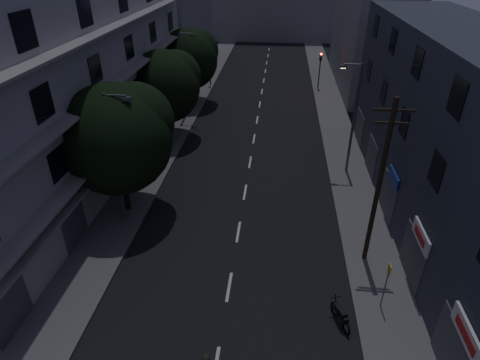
# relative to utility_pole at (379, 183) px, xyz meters

# --- Properties ---
(ground) EXTENTS (160.00, 160.00, 0.00)m
(ground) POSITION_rel_utility_pole_xyz_m (-7.04, 15.78, -4.87)
(ground) COLOR black
(ground) RESTS_ON ground
(sidewalk_left) EXTENTS (3.00, 90.00, 0.15)m
(sidewalk_left) POSITION_rel_utility_pole_xyz_m (-14.54, 15.78, -4.79)
(sidewalk_left) COLOR #565659
(sidewalk_left) RESTS_ON ground
(sidewalk_right) EXTENTS (3.00, 90.00, 0.15)m
(sidewalk_right) POSITION_rel_utility_pole_xyz_m (0.46, 15.78, -4.79)
(sidewalk_right) COLOR #565659
(sidewalk_right) RESTS_ON ground
(lane_markings) EXTENTS (0.15, 60.50, 0.01)m
(lane_markings) POSITION_rel_utility_pole_xyz_m (-7.04, 22.03, -4.86)
(lane_markings) COLOR beige
(lane_markings) RESTS_ON ground
(building_left) EXTENTS (7.00, 36.00, 14.00)m
(building_left) POSITION_rel_utility_pole_xyz_m (-19.02, 8.78, 2.13)
(building_left) COLOR #A3A39F
(building_left) RESTS_ON ground
(building_right) EXTENTS (6.19, 28.00, 11.00)m
(building_right) POSITION_rel_utility_pole_xyz_m (4.95, 4.77, 0.63)
(building_right) COLOR #2C303B
(building_right) RESTS_ON ground
(building_far_left) EXTENTS (6.00, 20.00, 16.00)m
(building_far_left) POSITION_rel_utility_pole_xyz_m (-19.04, 38.78, 3.13)
(building_far_left) COLOR slate
(building_far_left) RESTS_ON ground
(building_far_right) EXTENTS (6.00, 20.00, 13.00)m
(building_far_right) POSITION_rel_utility_pole_xyz_m (4.96, 32.78, 1.63)
(building_far_right) COLOR slate
(building_far_right) RESTS_ON ground
(building_far_end) EXTENTS (24.00, 8.00, 10.00)m
(building_far_end) POSITION_rel_utility_pole_xyz_m (-7.04, 60.78, 0.13)
(building_far_end) COLOR slate
(building_far_end) RESTS_ON ground
(tree_near) EXTENTS (6.61, 6.61, 8.15)m
(tree_near) POSITION_rel_utility_pole_xyz_m (-14.32, 3.41, 0.38)
(tree_near) COLOR black
(tree_near) RESTS_ON sidewalk_left
(tree_mid) EXTENTS (6.08, 6.08, 7.48)m
(tree_mid) POSITION_rel_utility_pole_xyz_m (-14.60, 14.88, -0.04)
(tree_mid) COLOR black
(tree_mid) RESTS_ON sidewalk_left
(tree_far) EXTENTS (6.15, 6.15, 7.60)m
(tree_far) POSITION_rel_utility_pole_xyz_m (-14.48, 23.97, 0.05)
(tree_far) COLOR black
(tree_far) RESTS_ON sidewalk_left
(traffic_signal_far_right) EXTENTS (0.28, 0.37, 4.10)m
(traffic_signal_far_right) POSITION_rel_utility_pole_xyz_m (-0.44, 30.35, -1.77)
(traffic_signal_far_right) COLOR black
(traffic_signal_far_right) RESTS_ON sidewalk_right
(traffic_signal_far_left) EXTENTS (0.28, 0.37, 4.10)m
(traffic_signal_far_left) POSITION_rel_utility_pole_xyz_m (-13.40, 30.21, -1.77)
(traffic_signal_far_left) COLOR black
(traffic_signal_far_left) RESTS_ON sidewalk_left
(street_lamp_left_near) EXTENTS (1.51, 0.25, 8.00)m
(street_lamp_left_near) POSITION_rel_utility_pole_xyz_m (-13.99, 2.20, -0.27)
(street_lamp_left_near) COLOR #5B5F63
(street_lamp_left_near) RESTS_ON sidewalk_left
(street_lamp_right) EXTENTS (1.51, 0.25, 8.00)m
(street_lamp_right) POSITION_rel_utility_pole_xyz_m (0.17, 9.92, -0.27)
(street_lamp_right) COLOR #515558
(street_lamp_right) RESTS_ON sidewalk_right
(street_lamp_left_far) EXTENTS (1.51, 0.25, 8.00)m
(street_lamp_left_far) POSITION_rel_utility_pole_xyz_m (-14.04, 19.53, -0.27)
(street_lamp_left_far) COLOR #57595F
(street_lamp_left_far) RESTS_ON sidewalk_left
(utility_pole) EXTENTS (1.80, 0.24, 9.00)m
(utility_pole) POSITION_rel_utility_pole_xyz_m (0.00, 0.00, 0.00)
(utility_pole) COLOR black
(utility_pole) RESTS_ON sidewalk_right
(bus_stop_sign) EXTENTS (0.06, 0.35, 2.52)m
(bus_stop_sign) POSITION_rel_utility_pole_xyz_m (0.19, -3.38, -2.98)
(bus_stop_sign) COLOR #595B60
(bus_stop_sign) RESTS_ON sidewalk_right
(motorcycle) EXTENTS (0.83, 1.71, 1.15)m
(motorcycle) POSITION_rel_utility_pole_xyz_m (-1.80, -4.41, -4.41)
(motorcycle) COLOR black
(motorcycle) RESTS_ON ground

